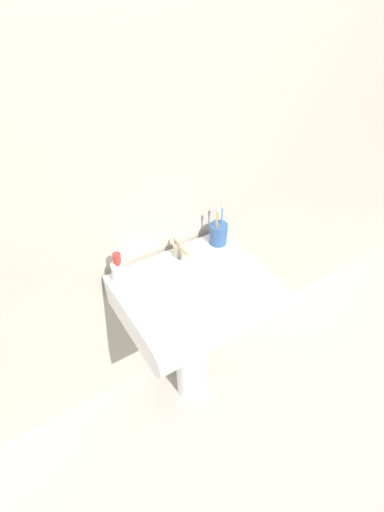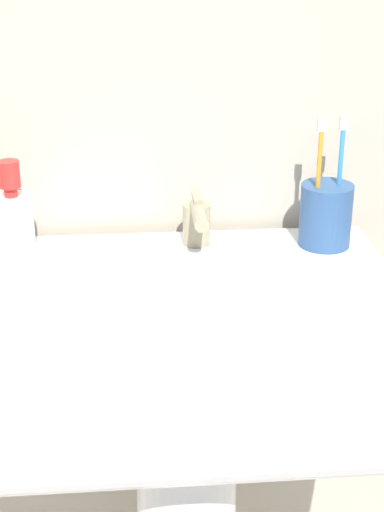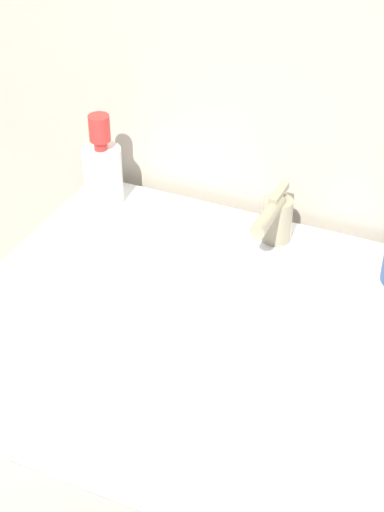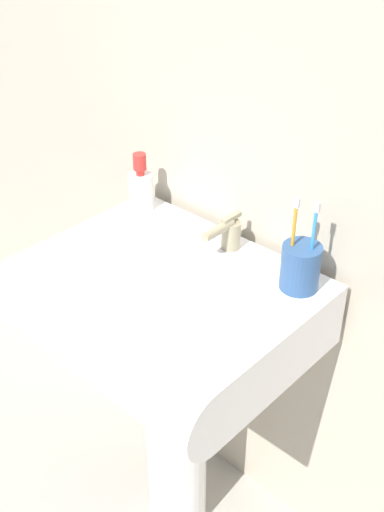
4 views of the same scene
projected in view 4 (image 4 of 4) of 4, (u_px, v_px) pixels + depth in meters
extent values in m
plane|color=#ADA89E|center=(178.00, 511.00, 1.84)|extent=(6.00, 6.00, 0.00)
cube|color=#B7AD99|center=(255.00, 78.00, 1.33)|extent=(5.00, 0.05, 2.40)
cylinder|color=white|center=(177.00, 429.00, 1.65)|extent=(0.16, 0.16, 0.69)
cube|color=white|center=(174.00, 299.00, 1.41)|extent=(0.61, 0.41, 0.15)
cylinder|color=white|center=(102.00, 346.00, 1.29)|extent=(0.61, 0.15, 0.15)
cylinder|color=tan|center=(231.00, 235.00, 1.43)|extent=(0.04, 0.04, 0.07)
cylinder|color=tan|center=(218.00, 230.00, 1.39)|extent=(0.02, 0.09, 0.02)
cube|color=tan|center=(232.00, 218.00, 1.41)|extent=(0.01, 0.06, 0.01)
cylinder|color=#2D5184|center=(300.00, 267.00, 1.30)|extent=(0.08, 0.08, 0.10)
cylinder|color=orange|center=(292.00, 244.00, 1.27)|extent=(0.01, 0.01, 0.17)
cube|color=white|center=(297.00, 203.00, 1.22)|extent=(0.01, 0.01, 0.02)
cylinder|color=#338CD8|center=(312.00, 249.00, 1.26)|extent=(0.01, 0.01, 0.17)
cube|color=white|center=(317.00, 207.00, 1.21)|extent=(0.01, 0.01, 0.02)
cylinder|color=white|center=(141.00, 192.00, 1.58)|extent=(0.06, 0.06, 0.09)
cylinder|color=red|center=(140.00, 172.00, 1.55)|extent=(0.02, 0.02, 0.01)
cylinder|color=red|center=(140.00, 162.00, 1.53)|extent=(0.03, 0.03, 0.04)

